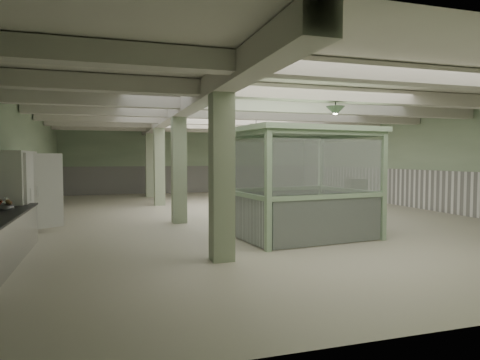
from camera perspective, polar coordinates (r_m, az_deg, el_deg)
name	(u,v)px	position (r m, az deg, el deg)	size (l,w,h in m)	color
floor	(247,215)	(14.72, 0.94, -4.69)	(20.00, 20.00, 0.00)	beige
ceiling	(247,110)	(14.68, 0.96, 9.37)	(14.00, 20.00, 0.02)	white
wall_back	(191,161)	(24.29, -6.51, 2.58)	(14.00, 0.02, 3.60)	#A9C29B
wall_left	(20,163)	(14.06, -27.28, 1.97)	(0.02, 20.00, 3.60)	#A9C29B
wall_right	(417,162)	(18.06, 22.55, 2.23)	(0.02, 20.00, 3.60)	#A9C29B
wainscot_left	(22,199)	(14.10, -27.07, -2.29)	(0.05, 19.90, 1.50)	white
wainscot_right	(416,189)	(18.09, 22.42, -1.10)	(0.05, 19.90, 1.50)	white
wainscot_back	(192,179)	(24.29, -6.48, 0.10)	(13.90, 0.05, 1.50)	white
girder	(173,114)	(14.08, -8.86, 8.71)	(0.45, 19.90, 0.40)	beige
beam_a	(384,73)	(7.97, 18.69, 13.32)	(13.90, 0.35, 0.32)	beige
beam_b	(316,94)	(10.07, 10.12, 11.23)	(13.90, 0.35, 0.32)	beige
beam_c	(275,106)	(12.33, 4.67, 9.74)	(13.90, 0.35, 0.32)	beige
beam_d	(247,115)	(14.66, 0.95, 8.67)	(13.90, 0.35, 0.32)	beige
beam_e	(227,121)	(17.04, -1.72, 7.88)	(13.90, 0.35, 0.32)	beige
beam_f	(212,125)	(19.45, -3.73, 7.27)	(13.90, 0.35, 0.32)	beige
beam_g	(201,129)	(21.89, -5.28, 6.79)	(13.90, 0.35, 0.32)	beige
column_a	(222,167)	(8.12, -2.47, 1.80)	(0.42, 0.42, 3.60)	#A3B491
column_b	(179,163)	(13.02, -8.15, 2.22)	(0.42, 0.42, 3.60)	#A3B491
column_c	(159,162)	(17.97, -10.72, 2.40)	(0.42, 0.42, 3.60)	#A3B491
column_d	(150,161)	(21.95, -11.94, 2.49)	(0.42, 0.42, 3.60)	#A3B491
pendant_front	(335,111)	(10.27, 12.61, 8.96)	(0.44, 0.44, 0.22)	#323F2F
pendant_mid	(256,127)	(15.26, 2.15, 7.05)	(0.44, 0.44, 0.22)	#323F2F
pendant_back	(220,134)	(20.04, -2.66, 6.09)	(0.44, 0.44, 0.22)	#323F2F
pitcher_near	(6,204)	(10.06, -28.75, -2.77)	(0.17, 0.20, 0.25)	silver
veg_colander	(3,205)	(10.07, -29.02, -2.93)	(0.42, 0.42, 0.19)	#47474C
walkin_cooler	(20,196)	(11.73, -27.32, -1.92)	(1.09, 2.25, 2.06)	silver
guard_booth	(299,164)	(10.78, 7.88, 2.13)	(3.65, 3.19, 2.70)	#A2C49D
filing_cabinet	(355,204)	(12.30, 15.14, -3.05)	(0.45, 0.64, 1.40)	#585B4C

